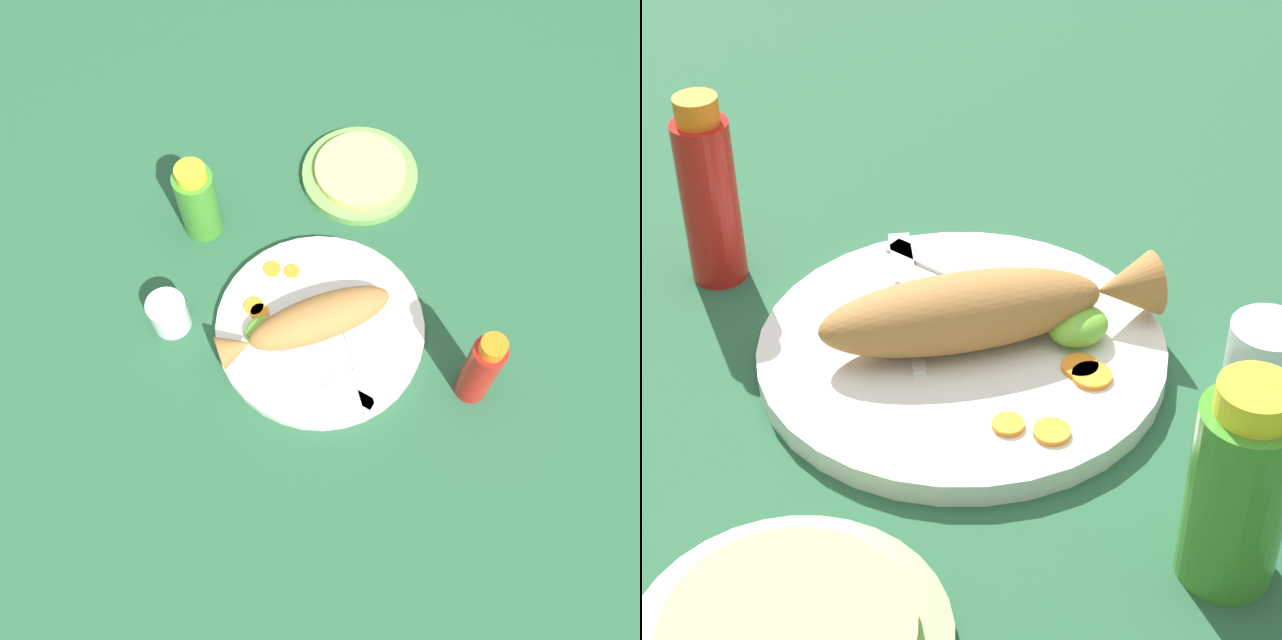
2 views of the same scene
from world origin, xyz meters
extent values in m
plane|color=#235133|center=(0.00, 0.00, 0.00)|extent=(4.00, 4.00, 0.00)
cylinder|color=silver|center=(0.00, 0.00, 0.01)|extent=(0.30, 0.30, 0.02)
ellipsoid|color=#996633|center=(0.00, 0.00, 0.05)|extent=(0.22, 0.11, 0.05)
cone|color=#996633|center=(-0.12, 0.03, 0.05)|extent=(0.06, 0.06, 0.05)
cube|color=silver|center=(0.02, -0.03, 0.02)|extent=(0.05, 0.11, 0.00)
cube|color=silver|center=(-0.01, -0.12, 0.02)|extent=(0.04, 0.07, 0.00)
cube|color=silver|center=(-0.06, -0.02, 0.02)|extent=(0.06, 0.11, 0.00)
cube|color=silver|center=(-0.02, -0.11, 0.02)|extent=(0.05, 0.07, 0.00)
cylinder|color=orange|center=(0.02, 0.10, 0.02)|extent=(0.02, 0.02, 0.00)
cylinder|color=orange|center=(-0.01, 0.12, 0.02)|extent=(0.03, 0.03, 0.00)
cylinder|color=orange|center=(-0.06, 0.08, 0.02)|extent=(0.03, 0.03, 0.00)
cylinder|color=orange|center=(-0.06, 0.07, 0.02)|extent=(0.03, 0.03, 0.00)
ellipsoid|color=#6BB233|center=(-0.08, 0.04, 0.03)|extent=(0.05, 0.04, 0.03)
cylinder|color=#B21914|center=(0.12, -0.19, 0.07)|extent=(0.05, 0.05, 0.14)
cylinder|color=orange|center=(0.12, -0.19, 0.15)|extent=(0.03, 0.03, 0.02)
cylinder|color=#3D8428|center=(-0.04, 0.25, 0.06)|extent=(0.06, 0.06, 0.13)
cylinder|color=yellow|center=(-0.04, 0.25, 0.14)|extent=(0.04, 0.04, 0.02)
cylinder|color=silver|center=(-0.17, 0.14, 0.03)|extent=(0.06, 0.06, 0.06)
cylinder|color=white|center=(-0.17, 0.14, 0.01)|extent=(0.05, 0.05, 0.03)
cylinder|color=#E0C666|center=(0.21, 0.19, 0.02)|extent=(0.15, 0.15, 0.01)
camera|label=1|loc=(-0.25, -0.35, 0.95)|focal=40.00mm
camera|label=2|loc=(0.32, 0.60, 0.54)|focal=65.00mm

